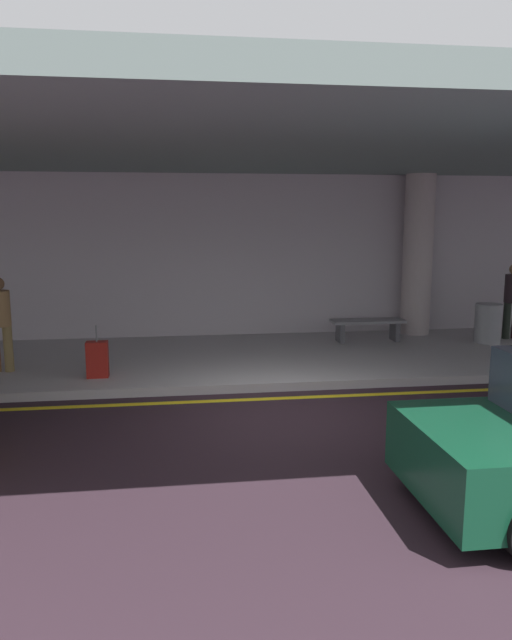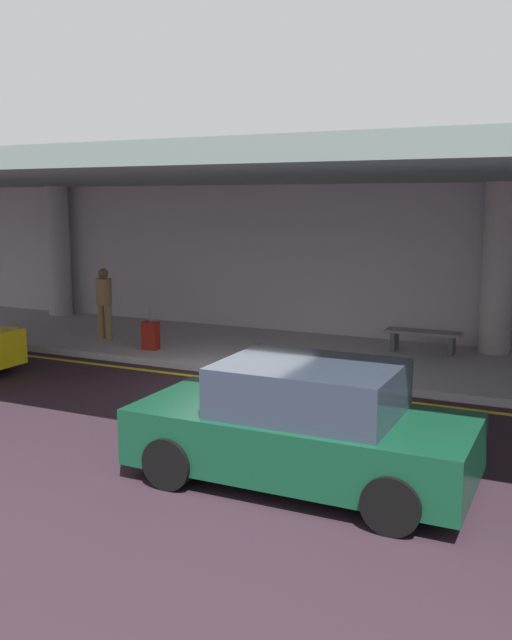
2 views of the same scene
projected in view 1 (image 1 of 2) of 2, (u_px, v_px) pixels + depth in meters
The scene contains 10 objects.
ground_plane at pixel (283, 411), 8.93m from camera, with size 60.00×60.00×0.00m, color #2D1E27.
sidewalk at pixel (255, 358), 11.94m from camera, with size 26.00×4.20×0.15m, color #ADA8AC.
lane_stripe_yellow at pixel (276, 398), 9.55m from camera, with size 26.00×0.14×0.01m, color yellow.
support_column_center at pixel (418, 255), 13.80m from camera, with size 0.67×0.67×3.65m, color #B3A5A4.
ceiling_overhang at pixel (259, 155), 10.79m from camera, with size 28.00×13.20×0.30m, color gray.
terminal_back_wall at pixel (242, 258), 13.83m from camera, with size 26.00×0.30×3.80m, color #B8AFB7.
person_waiting_for_ride at pixel (0, 318), 10.47m from camera, with size 0.38×0.38×1.68m.
suitcase_upright_primary at pixel (97, 359), 10.21m from camera, with size 0.36×0.22×0.90m.
bench_metal at pixel (368, 326), 13.14m from camera, with size 1.60×0.50×0.48m.
trash_bin_steel at pixel (488, 323), 13.00m from camera, with size 0.56×0.56×0.85m, color gray.
Camera 1 is at (-1.56, -8.43, 2.87)m, focal length 33.73 mm.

